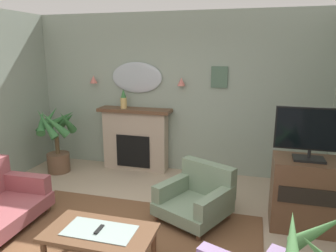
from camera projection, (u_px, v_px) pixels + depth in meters
wall_back at (175, 94)px, 5.75m from camera, size 6.25×0.10×2.85m
patterned_rug at (116, 251)px, 3.55m from camera, size 3.20×2.40×0.01m
fireplace at (135, 140)px, 5.92m from camera, size 1.36×0.36×1.16m
mantel_vase_right at (124, 99)px, 5.77m from camera, size 0.12×0.12×0.36m
wall_mirror at (137, 78)px, 5.79m from camera, size 0.96×0.06×0.56m
wall_sconce_left at (94, 79)px, 5.97m from camera, size 0.14×0.14×0.14m
wall_sconce_right at (181, 82)px, 5.53m from camera, size 0.14×0.14×0.14m
framed_picture at (219, 77)px, 5.40m from camera, size 0.28×0.03×0.36m
coffee_table at (100, 236)px, 3.18m from camera, size 1.10×0.60×0.45m
tv_remote at (99, 230)px, 3.17m from camera, size 0.04×0.16×0.02m
armchair_beside_couch at (197, 196)px, 4.22m from camera, size 1.08×1.09×0.71m
tv_cabinet at (305, 193)px, 3.97m from camera, size 0.80×0.57×0.90m
tv_flatscreen at (312, 133)px, 3.76m from camera, size 0.84×0.24×0.65m
potted_plant_tall_palm at (57, 138)px, 5.74m from camera, size 0.80×0.80×1.23m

